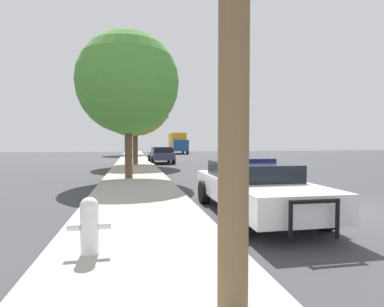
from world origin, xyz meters
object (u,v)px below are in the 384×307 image
at_px(car_background_midblock, 161,155).
at_px(tree_sidewalk_near, 128,83).
at_px(box_truck, 178,143).
at_px(police_car, 253,186).
at_px(tree_sidewalk_mid, 135,99).
at_px(tree_sidewalk_far, 127,113).
at_px(fire_hydrant, 89,224).
at_px(traffic_light, 149,123).

relative_size(car_background_midblock, tree_sidewalk_near, 0.60).
distance_m(box_truck, tree_sidewalk_near, 35.98).
bearing_deg(box_truck, police_car, 84.68).
distance_m(car_background_midblock, tree_sidewalk_mid, 5.60).
bearing_deg(tree_sidewalk_mid, box_truck, 74.52).
bearing_deg(police_car, tree_sidewalk_mid, -79.63).
xyz_separation_m(car_background_midblock, tree_sidewalk_far, (-3.19, 18.15, 5.26)).
relative_size(police_car, fire_hydrant, 6.05).
height_order(traffic_light, box_truck, traffic_light).
bearing_deg(tree_sidewalk_near, police_car, -66.99).
bearing_deg(car_background_midblock, traffic_light, 95.50).
bearing_deg(tree_sidewalk_near, box_truck, 77.72).
height_order(fire_hydrant, car_background_midblock, car_background_midblock).
bearing_deg(box_truck, car_background_midblock, 78.73).
relative_size(tree_sidewalk_far, tree_sidewalk_near, 1.34).
bearing_deg(box_truck, tree_sidewalk_near, 78.51).
xyz_separation_m(car_background_midblock, tree_sidewalk_near, (-2.63, -11.65, 3.78)).
bearing_deg(tree_sidewalk_far, traffic_light, -79.26).
height_order(traffic_light, tree_sidewalk_far, tree_sidewalk_far).
xyz_separation_m(box_truck, tree_sidewalk_mid, (-7.23, -26.10, 3.32)).
relative_size(police_car, box_truck, 0.68).
bearing_deg(traffic_light, tree_sidewalk_near, -96.45).
bearing_deg(box_truck, tree_sidewalk_far, 33.49).
height_order(police_car, traffic_light, traffic_light).
xyz_separation_m(tree_sidewalk_mid, tree_sidewalk_near, (-0.40, -8.96, -0.60)).
bearing_deg(tree_sidewalk_mid, tree_sidewalk_far, 92.65).
distance_m(police_car, tree_sidewalk_near, 8.80).
height_order(fire_hydrant, tree_sidewalk_near, tree_sidewalk_near).
bearing_deg(police_car, traffic_light, -86.19).
bearing_deg(tree_sidewalk_near, car_background_midblock, 77.28).
relative_size(fire_hydrant, car_background_midblock, 0.21).
xyz_separation_m(police_car, traffic_light, (-1.20, 24.11, 3.12)).
bearing_deg(tree_sidewalk_near, tree_sidewalk_mid, 87.42).
distance_m(traffic_light, tree_sidewalk_far, 13.40).
bearing_deg(fire_hydrant, box_truck, 79.74).
xyz_separation_m(police_car, tree_sidewalk_near, (-3.10, 7.30, 3.83)).
distance_m(police_car, traffic_light, 24.34).
bearing_deg(tree_sidewalk_mid, tree_sidewalk_near, -92.58).
xyz_separation_m(car_background_midblock, box_truck, (5.00, 23.41, 1.06)).
bearing_deg(car_background_midblock, fire_hydrant, -100.80).
relative_size(tree_sidewalk_mid, tree_sidewalk_far, 0.87).
distance_m(tree_sidewalk_mid, tree_sidewalk_far, 20.88).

